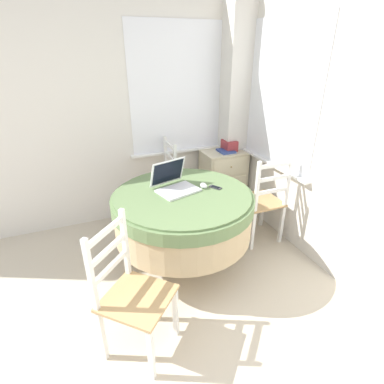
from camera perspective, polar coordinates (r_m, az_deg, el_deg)
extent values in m
cube|color=silver|center=(3.48, -25.22, 12.69)|extent=(4.38, 0.06, 2.55)
cube|color=white|center=(3.61, -2.96, 18.88)|extent=(1.10, 0.01, 1.42)
cube|color=white|center=(3.74, -2.56, 7.79)|extent=(1.18, 0.07, 0.02)
cube|color=white|center=(3.29, 16.63, 17.23)|extent=(0.01, 1.10, 1.42)
cube|color=white|center=(3.44, 14.75, 5.33)|extent=(0.07, 1.18, 0.02)
cube|color=silver|center=(3.81, 8.02, 15.77)|extent=(0.28, 0.28, 2.55)
cylinder|color=#4C3D2D|center=(3.03, -1.58, -13.25)|extent=(0.36, 0.36, 0.03)
cylinder|color=#4C3D2D|center=(2.81, -1.67, -7.25)|extent=(0.11, 0.11, 0.72)
cylinder|color=tan|center=(2.72, -1.72, -4.30)|extent=(1.23, 1.23, 0.39)
cylinder|color=#607A4C|center=(2.65, -1.76, -1.69)|extent=(1.26, 1.26, 0.11)
cylinder|color=#607A4C|center=(2.62, -1.78, -0.43)|extent=(1.20, 1.20, 0.02)
cube|color=silver|center=(2.65, -2.64, 0.28)|extent=(0.40, 0.33, 0.02)
cube|color=silver|center=(2.66, -2.84, 0.59)|extent=(0.33, 0.23, 0.00)
cube|color=silver|center=(2.72, -4.66, 3.82)|extent=(0.35, 0.17, 0.24)
cube|color=black|center=(2.71, -4.60, 3.82)|extent=(0.32, 0.15, 0.21)
ellipsoid|color=silver|center=(2.71, 2.22, 1.22)|extent=(0.06, 0.09, 0.05)
cube|color=#2D2D33|center=(2.72, 4.47, 0.88)|extent=(0.10, 0.12, 0.01)
cube|color=black|center=(2.72, 4.47, 0.99)|extent=(0.07, 0.09, 0.00)
cube|color=tan|center=(3.57, -6.82, 1.23)|extent=(0.42, 0.41, 0.02)
cube|color=white|center=(3.79, -10.04, -1.34)|extent=(0.03, 0.03, 0.44)
cube|color=white|center=(3.48, -8.71, -3.83)|extent=(0.03, 0.03, 0.44)
cube|color=white|center=(3.87, -4.77, -0.43)|extent=(0.03, 0.03, 0.44)
cube|color=white|center=(3.57, -3.01, -2.77)|extent=(0.03, 0.03, 0.44)
cube|color=white|center=(3.68, -5.05, 6.58)|extent=(0.03, 0.03, 0.52)
cube|color=white|center=(3.36, -3.20, 4.75)|extent=(0.03, 0.03, 0.52)
cube|color=white|center=(3.45, -4.27, 8.79)|extent=(0.02, 0.36, 0.04)
cube|color=white|center=(3.49, -4.20, 6.67)|extent=(0.02, 0.36, 0.04)
cube|color=white|center=(3.54, -4.13, 4.60)|extent=(0.02, 0.36, 0.04)
cube|color=tan|center=(3.27, 12.77, -1.64)|extent=(0.42, 0.43, 0.02)
cube|color=white|center=(3.60, 13.21, -3.15)|extent=(0.03, 0.03, 0.44)
cube|color=white|center=(3.43, 8.24, -4.26)|extent=(0.03, 0.03, 0.44)
cube|color=white|center=(3.35, 16.66, -5.93)|extent=(0.03, 0.03, 0.44)
cube|color=white|center=(3.17, 11.46, -7.31)|extent=(0.03, 0.03, 0.44)
cube|color=white|center=(3.13, 17.80, 1.90)|extent=(0.03, 0.03, 0.52)
cube|color=white|center=(2.93, 12.31, 0.92)|extent=(0.03, 0.03, 0.52)
cube|color=white|center=(2.95, 15.58, 4.92)|extent=(0.36, 0.03, 0.04)
cube|color=white|center=(3.00, 15.28, 2.51)|extent=(0.36, 0.03, 0.04)
cube|color=white|center=(3.06, 14.99, 0.19)|extent=(0.36, 0.03, 0.04)
cube|color=tan|center=(2.10, -10.31, -19.24)|extent=(0.58, 0.58, 0.02)
cube|color=white|center=(2.11, -7.79, -28.33)|extent=(0.05, 0.05, 0.44)
cube|color=white|center=(2.31, -3.17, -21.82)|extent=(0.05, 0.05, 0.44)
cube|color=white|center=(2.26, -16.77, -24.66)|extent=(0.05, 0.05, 0.44)
cube|color=white|center=(2.44, -11.45, -19.07)|extent=(0.05, 0.05, 0.44)
cube|color=white|center=(1.91, -18.72, -14.91)|extent=(0.05, 0.05, 0.52)
cube|color=white|center=(2.12, -12.63, -9.41)|extent=(0.05, 0.05, 0.52)
cube|color=white|center=(1.90, -16.18, -7.29)|extent=(0.27, 0.27, 0.04)
cube|color=white|center=(1.97, -15.69, -10.59)|extent=(0.27, 0.27, 0.04)
cube|color=white|center=(2.05, -15.24, -13.64)|extent=(0.27, 0.27, 0.04)
cube|color=beige|center=(3.92, 5.84, 2.34)|extent=(0.52, 0.38, 0.75)
cube|color=beige|center=(3.78, 6.10, 7.67)|extent=(0.55, 0.41, 0.02)
cube|color=beige|center=(3.67, 7.43, 4.79)|extent=(0.46, 0.01, 0.21)
sphere|color=olive|center=(3.66, 7.50, 4.75)|extent=(0.02, 0.02, 0.02)
cube|color=beige|center=(3.76, 7.22, 1.25)|extent=(0.46, 0.01, 0.21)
sphere|color=olive|center=(3.75, 7.28, 1.20)|extent=(0.02, 0.02, 0.02)
cube|color=beige|center=(3.87, 7.02, -2.11)|extent=(0.46, 0.01, 0.21)
sphere|color=olive|center=(3.86, 7.08, -2.16)|extent=(0.02, 0.02, 0.02)
cube|color=#9E3338|center=(3.79, 7.13, 8.82)|extent=(0.15, 0.19, 0.13)
cube|color=#33478C|center=(3.74, 6.49, 7.78)|extent=(0.18, 0.20, 0.02)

